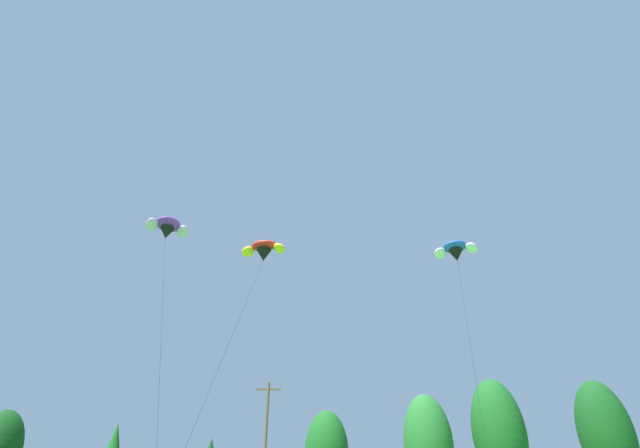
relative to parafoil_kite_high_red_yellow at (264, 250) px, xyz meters
name	(u,v)px	position (x,y,z in m)	size (l,w,h in m)	color
treeline_tree_e	(428,443)	(16.82, 21.31, -11.53)	(5.20, 5.20, 12.59)	#472D19
treeline_tree_f	(499,433)	(24.70, 21.46, -10.49)	(5.67, 5.67, 14.32)	#472D19
treeline_tree_g	(606,434)	(36.89, 21.98, -10.44)	(5.69, 5.69, 14.40)	#472D19
parafoil_kite_high_red_yellow	(264,250)	(0.00, 0.00, 0.00)	(3.78, 16.32, 18.42)	red
parafoil_kite_mid_blue_white	(456,251)	(14.86, -1.16, -0.33)	(6.80, 14.23, 17.96)	blue
parafoil_kite_far_purple	(167,228)	(-6.28, -4.45, -0.76)	(6.60, 12.01, 17.58)	purple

